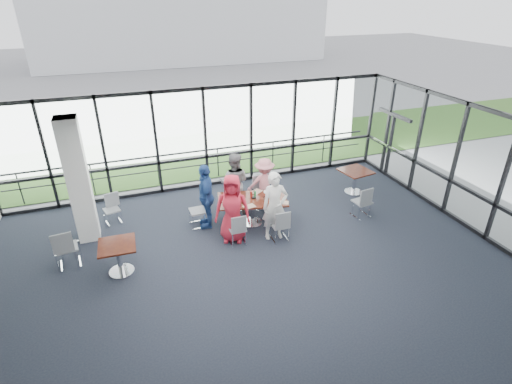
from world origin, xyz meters
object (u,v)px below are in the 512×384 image
object	(u,v)px
main_table	(252,203)
chair_spare_lb	(112,210)
chair_main_fl	(235,195)
chair_main_fr	(262,193)
side_table_right	(355,174)
chair_main_nr	(280,225)
diner_near_left	(232,209)
diner_far_right	(264,184)
diner_end	(206,196)
chair_main_nl	(237,229)
diner_far_left	(234,183)
chair_main_end	(198,211)
chair_spare_la	(67,248)
chair_spare_r	(362,202)
diner_near_right	(275,206)
side_table_left	(118,249)
structural_column	(79,181)

from	to	relation	value
main_table	chair_spare_lb	xyz separation A→B (m)	(-3.59, 1.30, -0.21)
chair_main_fl	chair_main_fr	xyz separation A→B (m)	(0.75, -0.21, 0.04)
main_table	side_table_right	world-z (taller)	same
chair_main_nr	side_table_right	bearing A→B (deg)	28.65
diner_near_left	chair_main_fl	distance (m)	1.70
diner_near_left	diner_far_right	bearing A→B (deg)	65.12
diner_end	chair_main_nl	xyz separation A→B (m)	(0.51, -1.07, -0.48)
chair_main_fr	main_table	bearing A→B (deg)	52.99
main_table	diner_end	bearing A→B (deg)	178.31
diner_far_left	chair_spare_lb	bearing A→B (deg)	18.23
diner_near_left	diner_end	xyz separation A→B (m)	(-0.46, 0.89, -0.00)
main_table	side_table_right	size ratio (longest dim) A/B	2.03
diner_end	side_table_right	bearing A→B (deg)	103.96
main_table	chair_main_nl	distance (m)	1.04
side_table_right	diner_far_right	size ratio (longest dim) A/B	0.64
diner_end	chair_main_end	bearing A→B (deg)	-98.94
chair_main_fr	chair_main_end	distance (m)	1.99
chair_main_nr	chair_spare_la	xyz separation A→B (m)	(-5.01, 0.65, 0.05)
chair_spare_la	diner_far_left	bearing A→B (deg)	7.79
chair_main_nr	chair_spare_r	bearing A→B (deg)	8.09
side_table_right	chair_spare_la	distance (m)	8.30
chair_main_nl	chair_spare_r	distance (m)	3.68
diner_near_right	side_table_left	bearing A→B (deg)	-172.18
chair_main_nl	chair_main_fl	world-z (taller)	chair_main_fl
chair_spare_r	chair_main_nr	bearing A→B (deg)	178.30
chair_main_end	structural_column	bearing A→B (deg)	-99.60
side_table_left	chair_main_fl	size ratio (longest dim) A/B	0.98
diner_far_right	chair_main_end	size ratio (longest dim) A/B	1.72
side_table_right	chair_main_fl	distance (m)	3.85
chair_main_nl	chair_main_fr	distance (m)	1.95
chair_main_nl	diner_far_left	bearing A→B (deg)	74.82
chair_main_end	side_table_right	bearing A→B (deg)	91.47
chair_spare_r	diner_end	bearing A→B (deg)	158.41
chair_main_fr	chair_spare_la	distance (m)	5.27
diner_near_right	chair_main_fl	xyz separation A→B (m)	(-0.51, 1.81, -0.48)
side_table_right	chair_main_fl	bearing A→B (deg)	175.84
diner_near_left	chair_main_fr	size ratio (longest dim) A/B	1.96
main_table	side_table_left	distance (m)	3.65
side_table_left	diner_near_right	size ratio (longest dim) A/B	0.45
chair_main_nr	diner_far_right	bearing A→B (deg)	83.97
chair_main_nl	diner_near_right	bearing A→B (deg)	-4.57
chair_main_end	chair_spare_r	world-z (taller)	chair_spare_r
diner_end	chair_spare_r	distance (m)	4.33
main_table	diner_near_left	size ratio (longest dim) A/B	1.11
side_table_left	diner_far_left	distance (m)	3.76
main_table	diner_end	size ratio (longest dim) A/B	1.12
chair_main_end	diner_near_left	bearing A→B (deg)	33.23
side_table_left	diner_end	size ratio (longest dim) A/B	0.46
diner_near_left	chair_main_fr	bearing A→B (deg)	67.90
side_table_left	diner_end	bearing A→B (deg)	29.70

